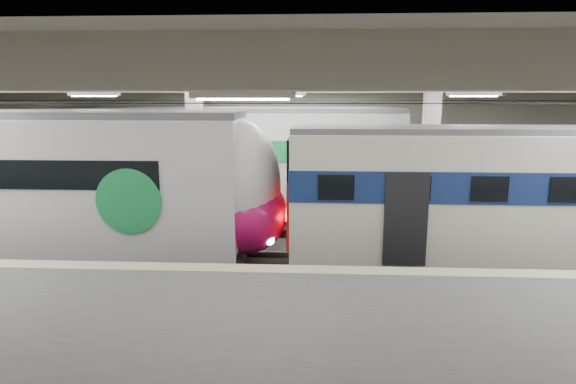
{
  "coord_description": "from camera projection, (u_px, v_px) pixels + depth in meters",
  "views": [
    {
      "loc": [
        1.08,
        -13.43,
        4.97
      ],
      "look_at": [
        0.31,
        1.0,
        2.0
      ],
      "focal_mm": 30.0,
      "sensor_mm": 36.0,
      "label": 1
    }
  ],
  "objects": [
    {
      "name": "older_rer",
      "position": [
        505.0,
        197.0,
        13.43
      ],
      "size": [
        12.19,
        2.69,
        4.08
      ],
      "color": "silver",
      "rests_on": "ground"
    },
    {
      "name": "modern_emu",
      "position": [
        70.0,
        190.0,
        14.07
      ],
      "size": [
        13.93,
        2.88,
        4.49
      ],
      "color": "silver",
      "rests_on": "ground"
    },
    {
      "name": "far_train",
      "position": [
        227.0,
        162.0,
        19.24
      ],
      "size": [
        13.92,
        3.16,
        4.43
      ],
      "rotation": [
        0.0,
        0.0,
        0.02
      ],
      "color": "silver",
      "rests_on": "ground"
    },
    {
      "name": "station_hall",
      "position": [
        270.0,
        165.0,
        11.84
      ],
      "size": [
        36.0,
        24.0,
        5.75
      ],
      "color": "black",
      "rests_on": "ground"
    }
  ]
}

